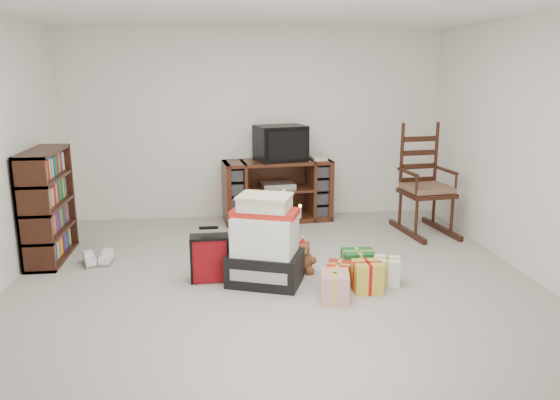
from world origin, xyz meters
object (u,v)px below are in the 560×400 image
(santa_figurine, at_px, (284,227))
(tv_stand, at_px, (277,191))
(sneaker_pair, at_px, (98,260))
(crt_television, at_px, (281,143))
(bookshelf, at_px, (48,207))
(red_suitcase, at_px, (210,258))
(mrs_claus_figurine, at_px, (251,237))
(rocking_chair, at_px, (424,194))
(gift_pile, at_px, (265,246))
(gift_cluster, at_px, (359,273))
(teddy_bear, at_px, (302,258))

(santa_figurine, bearing_deg, tv_stand, 87.33)
(sneaker_pair, xyz_separation_m, crt_television, (2.09, 1.47, 0.99))
(bookshelf, relative_size, red_suitcase, 2.23)
(santa_figurine, xyz_separation_m, mrs_claus_figurine, (-0.39, -0.30, -0.01))
(rocking_chair, distance_m, sneaker_pair, 3.90)
(gift_pile, distance_m, red_suitcase, 0.55)
(red_suitcase, bearing_deg, tv_stand, 65.37)
(rocking_chair, distance_m, crt_television, 1.93)
(mrs_claus_figurine, xyz_separation_m, sneaker_pair, (-1.60, 0.03, -0.20))
(sneaker_pair, bearing_deg, rocking_chair, 0.52)
(santa_figurine, distance_m, gift_cluster, 1.30)
(rocking_chair, distance_m, gift_pile, 2.57)
(teddy_bear, bearing_deg, red_suitcase, -171.67)
(rocking_chair, bearing_deg, santa_figurine, -172.30)
(tv_stand, distance_m, rocking_chair, 1.89)
(bookshelf, distance_m, santa_figurine, 2.54)
(teddy_bear, bearing_deg, bookshelf, 164.83)
(tv_stand, bearing_deg, teddy_bear, -95.04)
(tv_stand, distance_m, sneaker_pair, 2.54)
(mrs_claus_figurine, bearing_deg, teddy_bear, -40.96)
(red_suitcase, bearing_deg, teddy_bear, 6.89)
(mrs_claus_figurine, height_order, gift_cluster, mrs_claus_figurine)
(crt_television, bearing_deg, gift_pile, -116.33)
(red_suitcase, height_order, sneaker_pair, red_suitcase)
(gift_pile, bearing_deg, crt_television, 99.72)
(gift_pile, xyz_separation_m, mrs_claus_figurine, (-0.09, 0.68, -0.12))
(tv_stand, distance_m, mrs_claus_figurine, 1.57)
(teddy_bear, xyz_separation_m, gift_cluster, (0.47, -0.44, -0.01))
(santa_figurine, height_order, mrs_claus_figurine, santa_figurine)
(gift_pile, bearing_deg, tv_stand, 100.82)
(rocking_chair, xyz_separation_m, crt_television, (-1.71, 0.71, 0.56))
(teddy_bear, bearing_deg, santa_figurine, 97.53)
(mrs_claus_figurine, bearing_deg, rocking_chair, 19.74)
(rocking_chair, distance_m, mrs_claus_figurine, 2.35)
(red_suitcase, distance_m, mrs_claus_figurine, 0.71)
(gift_cluster, bearing_deg, mrs_claus_figurine, 137.88)
(gift_cluster, bearing_deg, sneaker_pair, 160.69)
(mrs_claus_figurine, bearing_deg, sneaker_pair, 178.89)
(bookshelf, relative_size, sneaker_pair, 3.54)
(sneaker_pair, relative_size, crt_television, 0.46)
(bookshelf, height_order, gift_cluster, bookshelf)
(bookshelf, distance_m, rocking_chair, 4.36)
(rocking_chair, height_order, gift_pile, rocking_chair)
(sneaker_pair, bearing_deg, gift_pile, -33.49)
(santa_figurine, distance_m, mrs_claus_figurine, 0.49)
(gift_cluster, bearing_deg, bookshelf, 159.56)
(bookshelf, distance_m, crt_television, 2.92)
(red_suitcase, xyz_separation_m, santa_figurine, (0.82, 0.86, 0.03))
(tv_stand, relative_size, crt_television, 2.03)
(bookshelf, xyz_separation_m, gift_pile, (2.22, -0.96, -0.20))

